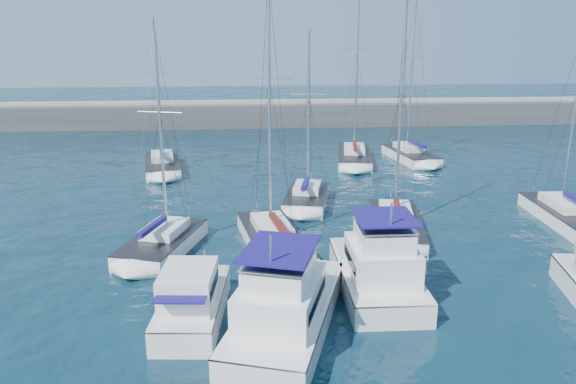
{
  "coord_description": "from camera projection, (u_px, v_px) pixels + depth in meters",
  "views": [
    {
      "loc": [
        -5.67,
        -25.52,
        12.58
      ],
      "look_at": [
        -3.0,
        7.68,
        3.0
      ],
      "focal_mm": 35.0,
      "sensor_mm": 36.0,
      "label": 1
    }
  ],
  "objects": [
    {
      "name": "breakwater",
      "position": [
        284.0,
        117.0,
        77.88
      ],
      "size": [
        160.0,
        6.0,
        4.45
      ],
      "color": "#424244",
      "rests_on": "ground"
    },
    {
      "name": "motor_yacht_port_inner",
      "position": [
        285.0,
        309.0,
        24.0
      ],
      "size": [
        6.43,
        10.46,
        4.69
      ],
      "rotation": [
        0.0,
        0.0,
        -0.31
      ],
      "color": "white",
      "rests_on": "ground"
    },
    {
      "name": "sailboat_back_a",
      "position": [
        162.0,
        165.0,
        52.44
      ],
      "size": [
        4.34,
        8.81,
        14.14
      ],
      "rotation": [
        0.0,
        0.0,
        0.16
      ],
      "color": "white",
      "rests_on": "ground"
    },
    {
      "name": "sailboat_back_b",
      "position": [
        354.0,
        157.0,
        55.74
      ],
      "size": [
        4.59,
        9.34,
        17.65
      ],
      "rotation": [
        0.0,
        0.0,
        -0.17
      ],
      "color": "silver",
      "rests_on": "ground"
    },
    {
      "name": "sailboat_mid_e",
      "position": [
        567.0,
        216.0,
        38.1
      ],
      "size": [
        3.54,
        8.88,
        13.72
      ],
      "rotation": [
        0.0,
        0.0,
        -0.06
      ],
      "color": "white",
      "rests_on": "ground"
    },
    {
      "name": "sailboat_mid_a",
      "position": [
        163.0,
        243.0,
        33.18
      ],
      "size": [
        5.01,
        7.69,
        12.99
      ],
      "rotation": [
        0.0,
        0.0,
        -0.3
      ],
      "color": "white",
      "rests_on": "ground"
    },
    {
      "name": "sailboat_mid_c",
      "position": [
        307.0,
        198.0,
        42.02
      ],
      "size": [
        4.3,
        7.13,
        13.01
      ],
      "rotation": [
        0.0,
        0.0,
        -0.21
      ],
      "color": "white",
      "rests_on": "ground"
    },
    {
      "name": "sailboat_mid_b",
      "position": [
        274.0,
        239.0,
        33.7
      ],
      "size": [
        4.47,
        9.2,
        15.99
      ],
      "rotation": [
        0.0,
        0.0,
        0.17
      ],
      "color": "silver",
      "rests_on": "ground"
    },
    {
      "name": "ground",
      "position": [
        359.0,
        289.0,
        28.36
      ],
      "size": [
        220.0,
        220.0,
        0.0
      ],
      "primitive_type": "plane",
      "color": "black",
      "rests_on": "ground"
    },
    {
      "name": "sailboat_back_c",
      "position": [
        410.0,
        155.0,
        56.69
      ],
      "size": [
        4.18,
        8.49,
        16.13
      ],
      "rotation": [
        0.0,
        0.0,
        0.14
      ],
      "color": "white",
      "rests_on": "ground"
    },
    {
      "name": "sailboat_mid_d",
      "position": [
        395.0,
        225.0,
        36.22
      ],
      "size": [
        4.75,
        9.13,
        14.9
      ],
      "rotation": [
        0.0,
        0.0,
        -0.19
      ],
      "color": "silver",
      "rests_on": "ground"
    },
    {
      "name": "motor_yacht_stbd_inner",
      "position": [
        378.0,
        271.0,
        27.73
      ],
      "size": [
        3.83,
        8.38,
        4.69
      ],
      "rotation": [
        0.0,
        0.0,
        -0.02
      ],
      "color": "white",
      "rests_on": "ground"
    },
    {
      "name": "motor_yacht_port_outer",
      "position": [
        192.0,
        303.0,
        24.95
      ],
      "size": [
        3.23,
        6.75,
        3.2
      ],
      "rotation": [
        0.0,
        0.0,
        -0.09
      ],
      "color": "white",
      "rests_on": "ground"
    }
  ]
}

